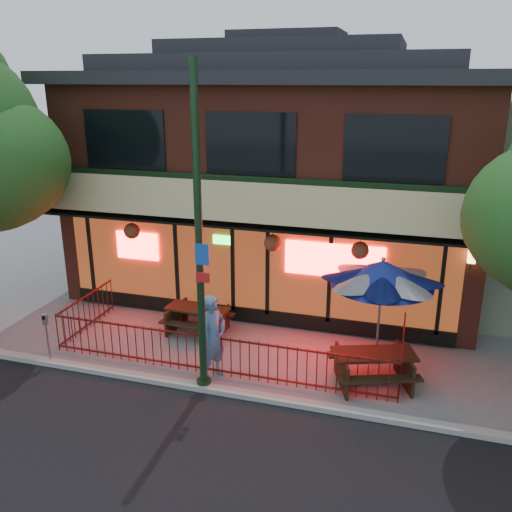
{
  "coord_description": "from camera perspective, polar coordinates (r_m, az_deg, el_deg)",
  "views": [
    {
      "loc": [
        4.14,
        -10.25,
        6.59
      ],
      "look_at": [
        0.51,
        2.0,
        2.4
      ],
      "focal_mm": 38.0,
      "sensor_mm": 36.0,
      "label": 1
    }
  ],
  "objects": [
    {
      "name": "picnic_table_left",
      "position": [
        14.84,
        -6.18,
        -6.31
      ],
      "size": [
        1.79,
        1.43,
        0.72
      ],
      "color": "#321F12",
      "rests_on": "ground"
    },
    {
      "name": "picnic_table_right",
      "position": [
        12.66,
        12.24,
        -10.99
      ],
      "size": [
        2.2,
        1.94,
        0.79
      ],
      "color": "black",
      "rests_on": "ground"
    },
    {
      "name": "patio_umbrella",
      "position": [
        12.85,
        13.16,
        -1.78
      ],
      "size": [
        2.37,
        2.37,
        2.71
      ],
      "color": "gray",
      "rests_on": "ground"
    },
    {
      "name": "street_light",
      "position": [
        11.23,
        -5.97,
        0.2
      ],
      "size": [
        0.43,
        0.32,
        7.0
      ],
      "color": "black",
      "rests_on": "ground"
    },
    {
      "name": "curb",
      "position": [
        12.45,
        -5.68,
        -13.59
      ],
      "size": [
        80.0,
        0.25,
        0.12
      ],
      "primitive_type": "cube",
      "color": "#999993",
      "rests_on": "ground"
    },
    {
      "name": "patio_fence",
      "position": [
        12.98,
        -4.08,
        -9.24
      ],
      "size": [
        8.44,
        2.62,
        1.0
      ],
      "color": "#501411",
      "rests_on": "ground"
    },
    {
      "name": "parking_meter_near",
      "position": [
        13.98,
        -21.2,
        -7.3
      ],
      "size": [
        0.14,
        0.13,
        1.29
      ],
      "color": "#919499",
      "rests_on": "ground"
    },
    {
      "name": "pedestrian",
      "position": [
        12.45,
        -4.52,
        -8.54
      ],
      "size": [
        0.73,
        0.87,
        2.02
      ],
      "primitive_type": "imported",
      "rotation": [
        0.0,
        0.0,
        1.19
      ],
      "color": "#4F749E",
      "rests_on": "ground"
    },
    {
      "name": "ground",
      "position": [
        12.87,
        -4.82,
        -12.71
      ],
      "size": [
        80.0,
        80.0,
        0.0
      ],
      "primitive_type": "plane",
      "color": "gray",
      "rests_on": "ground"
    },
    {
      "name": "restaurant_building",
      "position": [
        18.02,
        3.13,
        10.26
      ],
      "size": [
        12.96,
        9.49,
        8.05
      ],
      "color": "maroon",
      "rests_on": "ground"
    }
  ]
}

